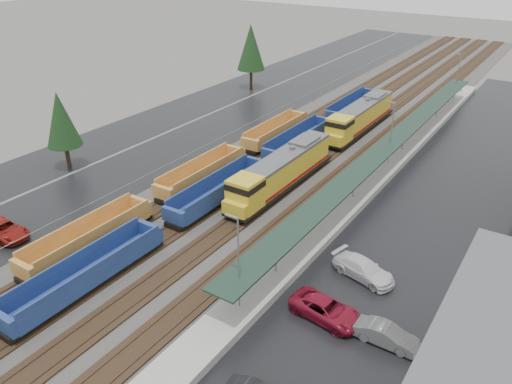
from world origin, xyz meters
TOP-DOWN VIEW (x-y plane):
  - ballast_strip at (0.00, 60.00)m, footprint 20.00×160.00m
  - trackbed at (-0.00, 60.00)m, footprint 14.60×160.00m
  - west_parking_lot at (-15.00, 60.00)m, footprint 10.00×160.00m
  - west_road at (-25.00, 60.00)m, footprint 9.00×160.00m
  - east_commuter_lot at (19.00, 50.00)m, footprint 16.00×100.00m
  - station_platform at (9.50, 50.01)m, footprint 3.00×80.00m
  - chainlink_fence at (-9.50, 58.44)m, footprint 0.08×160.04m
  - tree_west_near at (-22.00, 30.00)m, footprint 3.96×3.96m
  - tree_west_far at (-23.00, 70.00)m, footprint 4.84×4.84m
  - locomotive_lead at (2.00, 38.16)m, footprint 2.77×18.28m
  - locomotive_trail at (2.00, 59.16)m, footprint 2.77×18.28m
  - well_string_yellow at (-6.00, 19.64)m, footprint 2.59×75.22m
  - well_string_blue at (-2.00, 24.50)m, footprint 2.60×98.50m
  - parked_car_west_c at (-14.10, 16.74)m, footprint 2.47×5.32m
  - parked_car_east_b at (14.92, 22.96)m, footprint 3.10×5.61m
  - parked_car_east_c at (15.25, 28.90)m, footprint 3.35×5.62m
  - parked_car_east_e at (19.35, 22.90)m, footprint 1.56×4.28m

SIDE VIEW (x-z plane):
  - west_parking_lot at x=-15.00m, z-range 0.00..0.02m
  - west_road at x=-25.00m, z-range 0.00..0.02m
  - east_commuter_lot at x=19.00m, z-range 0.00..0.02m
  - ballast_strip at x=0.00m, z-range 0.00..0.08m
  - trackbed at x=0.00m, z-range 0.05..0.27m
  - parked_car_east_e at x=19.35m, z-range 0.00..1.40m
  - station_platform at x=9.50m, z-range -3.27..4.73m
  - parked_car_west_c at x=-14.10m, z-range 0.00..1.48m
  - parked_car_east_b at x=14.92m, z-range 0.00..1.49m
  - parked_car_east_c at x=15.25m, z-range 0.00..1.53m
  - well_string_yellow at x=-6.00m, z-range 0.00..2.29m
  - well_string_blue at x=-2.00m, z-range 0.00..2.31m
  - chainlink_fence at x=-9.50m, z-range 0.60..2.62m
  - locomotive_lead at x=2.00m, z-range 0.16..4.30m
  - locomotive_trail at x=2.00m, z-range 0.16..4.30m
  - tree_west_near at x=-22.00m, z-range 1.32..10.32m
  - tree_west_far at x=-23.00m, z-range 1.62..12.62m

